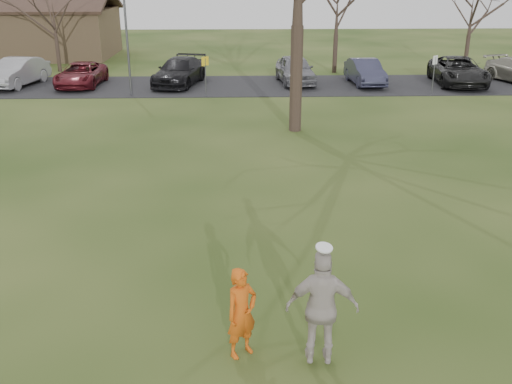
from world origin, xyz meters
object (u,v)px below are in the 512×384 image
Objects in this scene: car_2 at (81,74)px; car_5 at (365,72)px; car_3 at (179,72)px; catching_play at (322,308)px; player_defender at (242,313)px; car_4 at (295,69)px; car_6 at (458,71)px; lamp_post at (125,18)px; car_1 at (17,72)px.

car_5 is at bearing 1.66° from car_2.
car_3 is 2.44× the size of catching_play.
car_5 is at bearing 76.40° from catching_play.
player_defender is 0.77× the size of catching_play.
car_4 is (3.41, 25.47, 0.02)m from player_defender.
catching_play is at bearing -67.09° from car_3.
player_defender is at bearing -111.40° from car_6.
player_defender is 0.26× the size of lamp_post.
player_defender is 0.31× the size of car_3.
car_4 is 0.74× the size of lamp_post.
car_3 is at bearing 60.79° from player_defender.
car_6 is (21.66, -0.26, 0.12)m from car_2.
catching_play reaches higher than car_6.
car_4 is at bearing -178.48° from car_6.
player_defender reaches higher than car_2.
car_3 is 6.71m from car_4.
car_5 is at bearing -176.06° from car_6.
car_2 is 5.58m from car_3.
car_3 is 0.83× the size of lamp_post.
player_defender reaches higher than car_1.
car_1 is 3.63m from car_2.
car_2 is 21.66m from car_6.
car_2 is (-8.87, 25.01, -0.12)m from player_defender.
car_2 is at bearing 72.87° from player_defender.
lamp_post is at bearing -37.17° from car_2.
catching_play is (10.16, -25.38, 0.43)m from car_2.
car_1 is 0.85× the size of car_6.
car_2 is at bearing -174.76° from car_6.
catching_play is at bearing -52.61° from player_defender.
car_3 is 1.20× the size of car_5.
player_defender is 25.70m from car_4.
player_defender is at bearing -68.55° from car_2.
car_4 is 10.06m from lamp_post.
car_1 is at bearing 157.85° from lamp_post.
car_3 is 0.93× the size of car_6.
car_6 is at bearing 26.02° from player_defender.
car_6 is (9.38, -0.72, -0.02)m from car_4.
catching_play is (-6.12, -25.30, 0.37)m from car_5.
car_1 is at bearing 179.38° from car_2.
car_4 is at bearing 12.62° from car_1.
car_4 is at bearing 45.71° from player_defender.
car_2 is at bearing 111.82° from catching_play.
car_5 is 5.38m from car_6.
player_defender is at bearing -75.89° from lamp_post.
car_1 reaches higher than car_2.
car_3 is 25.96m from catching_play.
car_5 is at bearing 36.79° from player_defender.
car_2 is 12.29m from car_4.
player_defender is 0.35× the size of car_4.
car_3 is at bearing 3.67° from car_2.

